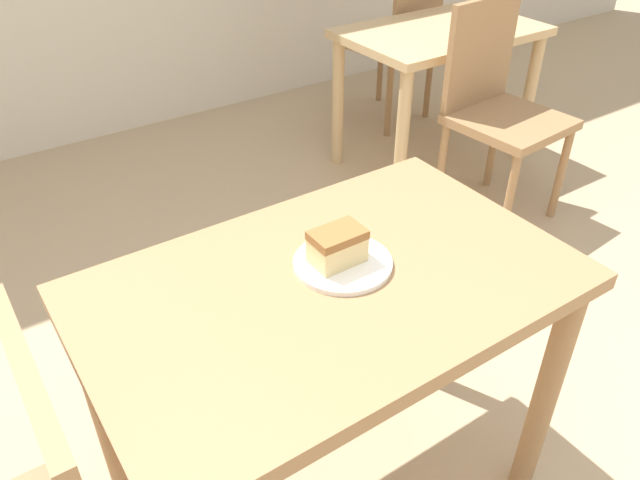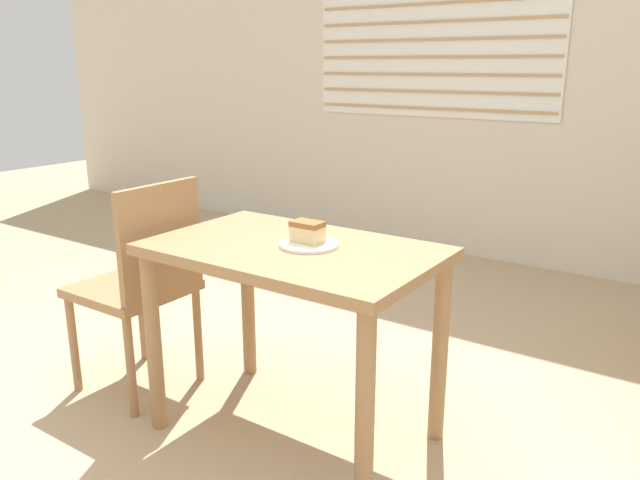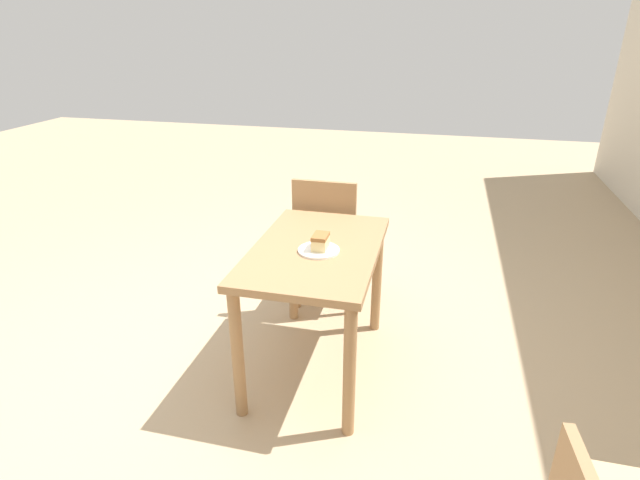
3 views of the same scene
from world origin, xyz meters
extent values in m
plane|color=tan|center=(0.00, 0.00, 0.00)|extent=(14.00, 14.00, 0.00)
cube|color=#9E754C|center=(-0.08, 0.38, 0.74)|extent=(1.04, 0.65, 0.04)
cylinder|color=#9E754C|center=(-0.55, 0.10, 0.36)|extent=(0.06, 0.06, 0.72)
cylinder|color=#9E754C|center=(0.38, 0.10, 0.36)|extent=(0.06, 0.06, 0.72)
cylinder|color=#9E754C|center=(-0.55, 0.65, 0.36)|extent=(0.06, 0.06, 0.72)
cylinder|color=#9E754C|center=(0.38, 0.65, 0.36)|extent=(0.06, 0.06, 0.72)
cube|color=#9E754C|center=(-0.88, 0.28, 0.46)|extent=(0.43, 0.43, 0.04)
cylinder|color=#9E754C|center=(-1.07, 0.47, 0.22)|extent=(0.04, 0.04, 0.44)
cylinder|color=#9E754C|center=(-1.07, 0.09, 0.22)|extent=(0.04, 0.04, 0.44)
cylinder|color=#9E754C|center=(-0.69, 0.47, 0.22)|extent=(0.04, 0.04, 0.44)
cylinder|color=#9E754C|center=(-0.69, 0.09, 0.22)|extent=(0.04, 0.04, 0.44)
cube|color=#9E754C|center=(-0.68, 0.28, 0.71)|extent=(0.03, 0.41, 0.46)
cylinder|color=white|center=(-0.03, 0.40, 0.76)|extent=(0.21, 0.21, 0.01)
cube|color=#E5CC89|center=(-0.04, 0.41, 0.80)|extent=(0.11, 0.07, 0.06)
cube|color=#936033|center=(-0.04, 0.41, 0.84)|extent=(0.11, 0.08, 0.02)
camera|label=1|loc=(-0.68, -0.46, 1.57)|focal=35.00mm
camera|label=2|loc=(1.21, -1.35, 1.39)|focal=35.00mm
camera|label=3|loc=(2.23, 0.96, 1.83)|focal=28.00mm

